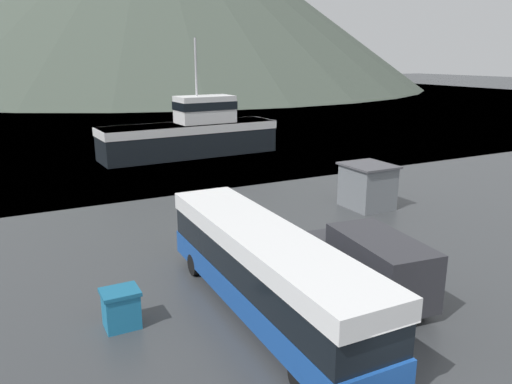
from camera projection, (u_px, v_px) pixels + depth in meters
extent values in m
plane|color=#3D5160|center=(26.00, 90.00, 134.80)|extent=(240.00, 240.00, 0.00)
cube|color=#194799|center=(264.00, 290.00, 17.50)|extent=(2.74, 12.18, 0.93)
cube|color=black|center=(264.00, 264.00, 17.24)|extent=(2.68, 11.93, 1.07)
cube|color=white|center=(264.00, 240.00, 17.01)|extent=(2.74, 12.18, 0.67)
cube|color=black|center=(203.00, 219.00, 22.55)|extent=(2.19, 0.10, 1.44)
cylinder|color=black|center=(194.00, 265.00, 20.82)|extent=(0.32, 0.91, 0.90)
cylinder|color=black|center=(242.00, 256.00, 21.76)|extent=(0.32, 0.91, 0.90)
cylinder|color=black|center=(300.00, 378.00, 13.49)|extent=(0.32, 0.91, 0.90)
cylinder|color=black|center=(365.00, 357.00, 14.43)|extent=(0.32, 0.91, 0.90)
cube|color=#2D2D33|center=(380.00, 266.00, 18.33)|extent=(2.66, 4.62, 2.13)
cube|color=#2D2D33|center=(337.00, 248.00, 21.28)|extent=(2.37, 2.12, 1.17)
cube|color=black|center=(349.00, 234.00, 20.20)|extent=(1.83, 0.28, 0.75)
cylinder|color=black|center=(319.00, 266.00, 20.88)|extent=(0.30, 0.72, 0.70)
cylinder|color=black|center=(359.00, 260.00, 21.54)|extent=(0.30, 0.72, 0.70)
cylinder|color=black|center=(371.00, 309.00, 17.37)|extent=(0.30, 0.72, 0.70)
cylinder|color=black|center=(417.00, 299.00, 18.04)|extent=(0.30, 0.72, 0.70)
cube|color=black|center=(190.00, 140.00, 45.76)|extent=(16.37, 4.82, 2.94)
cube|color=white|center=(189.00, 128.00, 45.47)|extent=(16.53, 4.87, 0.73)
cube|color=white|center=(205.00, 109.00, 45.85)|extent=(5.32, 3.06, 2.44)
cube|color=black|center=(205.00, 105.00, 45.75)|extent=(5.42, 3.15, 0.73)
cylinder|color=#B2B2B7|center=(196.00, 67.00, 44.48)|extent=(0.20, 0.20, 5.08)
cube|color=teal|center=(121.00, 310.00, 16.74)|extent=(1.13, 0.96, 1.21)
cube|color=#1A5F86|center=(120.00, 292.00, 16.57)|extent=(1.24, 1.06, 0.13)
cube|color=slate|center=(367.00, 187.00, 29.98)|extent=(2.40, 2.68, 2.53)
cube|color=#4C4C51|center=(369.00, 165.00, 29.63)|extent=(2.65, 2.95, 0.12)
cylinder|color=#4C4C51|center=(217.00, 194.00, 32.45)|extent=(0.27, 0.27, 0.40)
sphere|color=#4C4C51|center=(217.00, 190.00, 32.37)|extent=(0.32, 0.32, 0.32)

